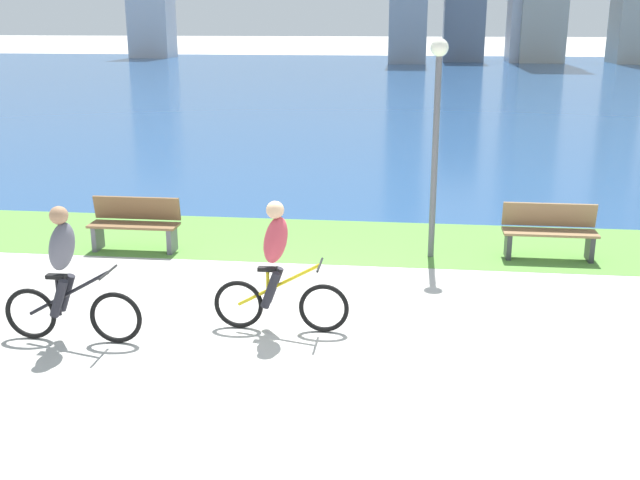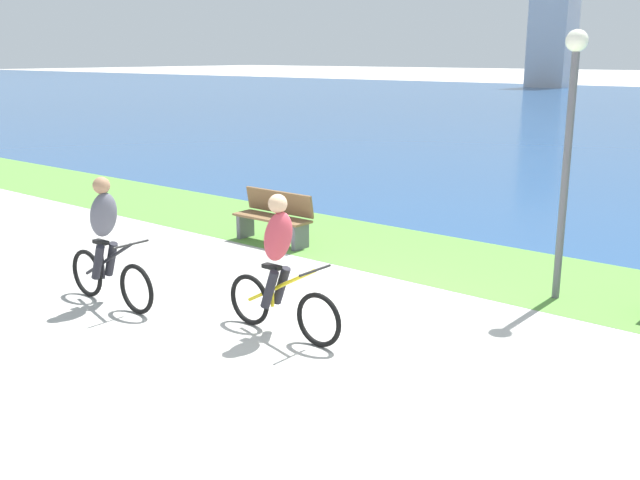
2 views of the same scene
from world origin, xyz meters
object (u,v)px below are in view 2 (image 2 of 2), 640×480
(cyclist_trailing, at_px, (106,242))
(bench_near_path, at_px, (274,217))
(cyclist_lead, at_px, (280,266))
(lamppost_tall, at_px, (570,125))

(cyclist_trailing, height_order, bench_near_path, cyclist_trailing)
(cyclist_lead, xyz_separation_m, bench_near_path, (-2.99, 3.11, -0.38))
(cyclist_trailing, relative_size, bench_near_path, 1.16)
(cyclist_lead, xyz_separation_m, lamppost_tall, (1.98, 3.34, 1.49))
(cyclist_lead, relative_size, cyclist_trailing, 0.99)
(cyclist_trailing, xyz_separation_m, bench_near_path, (-0.54, 3.74, -0.39))
(cyclist_lead, bearing_deg, cyclist_trailing, -165.46)
(cyclist_lead, xyz_separation_m, cyclist_trailing, (-2.45, -0.64, 0.00))
(cyclist_trailing, bearing_deg, bench_near_path, 98.15)
(cyclist_lead, distance_m, cyclist_trailing, 2.53)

